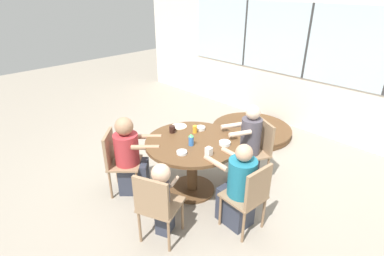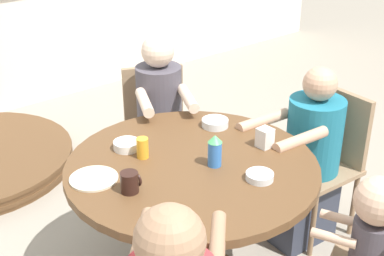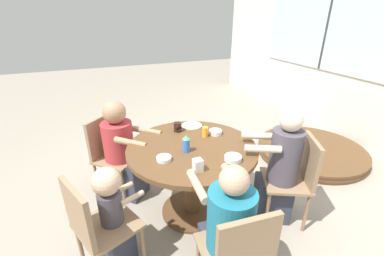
% 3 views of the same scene
% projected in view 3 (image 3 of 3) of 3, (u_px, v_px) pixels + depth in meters
% --- Properties ---
extents(ground_plane, '(16.00, 16.00, 0.00)m').
position_uv_depth(ground_plane, '(192.00, 211.00, 2.60)').
color(ground_plane, gray).
extents(dining_table, '(1.17, 1.17, 0.75)m').
position_uv_depth(dining_table, '(192.00, 164.00, 2.37)').
color(dining_table, brown).
rests_on(dining_table, ground_plane).
extents(chair_for_woman_green_shirt, '(0.57, 0.57, 0.85)m').
position_uv_depth(chair_for_woman_green_shirt, '(109.00, 149.00, 2.73)').
color(chair_for_woman_green_shirt, '#937556').
rests_on(chair_for_woman_green_shirt, ground_plane).
extents(chair_for_man_blue_shirt, '(0.54, 0.54, 0.85)m').
position_uv_depth(chair_for_man_blue_shirt, '(297.00, 174.00, 2.32)').
color(chair_for_man_blue_shirt, '#937556').
rests_on(chair_for_man_blue_shirt, ground_plane).
extents(chair_for_man_teal_shirt, '(0.43, 0.43, 0.85)m').
position_uv_depth(chair_for_man_teal_shirt, '(239.00, 253.00, 1.56)').
color(chair_for_man_teal_shirt, '#937556').
rests_on(chair_for_man_teal_shirt, ground_plane).
extents(chair_for_toddler, '(0.52, 0.52, 0.85)m').
position_uv_depth(chair_for_toddler, '(94.00, 223.00, 1.78)').
color(chair_for_toddler, '#937556').
rests_on(chair_for_toddler, ground_plane).
extents(person_woman_green_shirt, '(0.61, 0.61, 1.06)m').
position_uv_depth(person_woman_green_shirt, '(123.00, 154.00, 2.68)').
color(person_woman_green_shirt, '#333847').
rests_on(person_woman_green_shirt, ground_plane).
extents(person_man_blue_shirt, '(0.46, 0.56, 1.12)m').
position_uv_depth(person_man_blue_shirt, '(279.00, 172.00, 2.33)').
color(person_man_blue_shirt, '#333847').
rests_on(person_man_blue_shirt, ground_plane).
extents(person_man_teal_shirt, '(0.59, 0.36, 1.04)m').
position_uv_depth(person_man_teal_shirt, '(227.00, 237.00, 1.72)').
color(person_man_teal_shirt, '#333847').
rests_on(person_man_teal_shirt, ground_plane).
extents(person_toddler, '(0.28, 0.35, 0.89)m').
position_uv_depth(person_toddler, '(114.00, 216.00, 1.89)').
color(person_toddler, '#333847').
rests_on(person_toddler, ground_plane).
extents(coffee_mug, '(0.08, 0.08, 0.09)m').
position_uv_depth(coffee_mug, '(178.00, 127.00, 2.56)').
color(coffee_mug, black).
rests_on(coffee_mug, dining_table).
extents(sippy_cup, '(0.07, 0.07, 0.15)m').
position_uv_depth(sippy_cup, '(186.00, 143.00, 2.17)').
color(sippy_cup, blue).
rests_on(sippy_cup, dining_table).
extents(juice_glass, '(0.06, 0.06, 0.10)m').
position_uv_depth(juice_glass, '(205.00, 132.00, 2.45)').
color(juice_glass, gold).
rests_on(juice_glass, dining_table).
extents(milk_carton_small, '(0.07, 0.07, 0.10)m').
position_uv_depth(milk_carton_small, '(198.00, 165.00, 1.92)').
color(milk_carton_small, silver).
rests_on(milk_carton_small, dining_table).
extents(bowl_white_shallow, '(0.12, 0.12, 0.03)m').
position_uv_depth(bowl_white_shallow, '(164.00, 158.00, 2.07)').
color(bowl_white_shallow, silver).
rests_on(bowl_white_shallow, dining_table).
extents(bowl_cereal, '(0.13, 0.13, 0.04)m').
position_uv_depth(bowl_cereal, '(215.00, 132.00, 2.51)').
color(bowl_cereal, white).
rests_on(bowl_cereal, dining_table).
extents(bowl_fruit, '(0.14, 0.14, 0.04)m').
position_uv_depth(bowl_fruit, '(233.00, 158.00, 2.07)').
color(bowl_fruit, silver).
rests_on(bowl_fruit, dining_table).
extents(plate_tortillas, '(0.21, 0.21, 0.01)m').
position_uv_depth(plate_tortillas, '(192.00, 125.00, 2.70)').
color(plate_tortillas, beige).
rests_on(plate_tortillas, dining_table).
extents(folded_table_stack, '(1.44, 1.44, 0.12)m').
position_uv_depth(folded_table_stack, '(311.00, 151.00, 3.60)').
color(folded_table_stack, brown).
rests_on(folded_table_stack, ground_plane).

